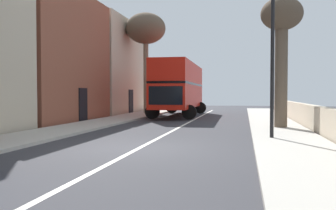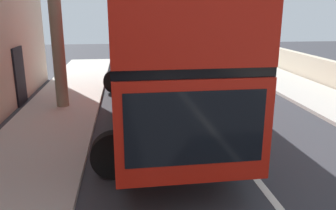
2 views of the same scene
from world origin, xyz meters
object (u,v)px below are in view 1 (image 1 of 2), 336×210
double_decker_bus (179,86)px  street_tree_right_1 (282,28)px  lamppost_right (273,38)px  street_tree_left_2 (146,30)px

double_decker_bus → street_tree_right_1: size_ratio=1.78×
street_tree_right_1 → lamppost_right: (-0.74, -4.42, -1.13)m
double_decker_bus → street_tree_left_2: street_tree_left_2 is taller
street_tree_right_1 → lamppost_right: lamppost_right is taller
street_tree_right_1 → lamppost_right: 4.62m
street_tree_left_2 → lamppost_right: size_ratio=1.33×
street_tree_left_2 → lamppost_right: bearing=-59.5°
double_decker_bus → lamppost_right: bearing=-66.7°
street_tree_right_1 → street_tree_left_2: (-9.89, 11.12, 2.15)m
double_decker_bus → street_tree_right_1: 11.97m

